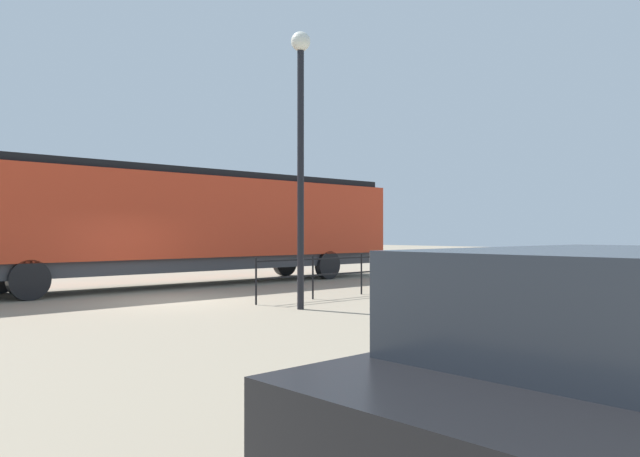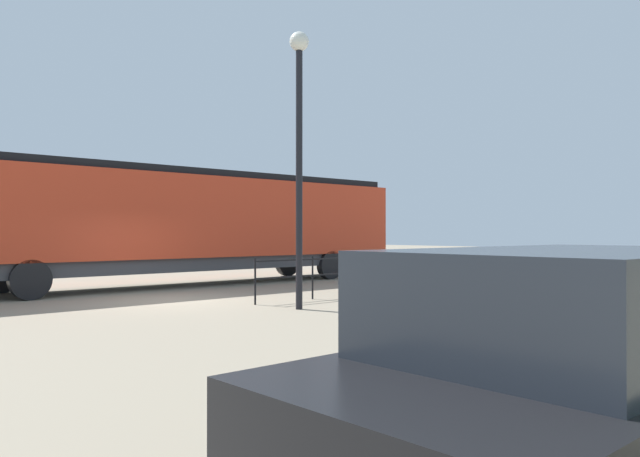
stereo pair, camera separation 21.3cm
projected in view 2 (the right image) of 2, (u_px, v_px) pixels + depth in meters
name	position (u px, v px, depth m)	size (l,w,h in m)	color
ground_plane	(170.00, 301.00, 16.42)	(120.00, 120.00, 0.00)	gray
locomotive	(202.00, 221.00, 21.71)	(2.92, 17.33, 3.96)	red
parked_car_black	(593.00, 386.00, 3.75)	(1.82, 4.50, 1.73)	black
lamp_post	(299.00, 125.00, 14.65)	(0.46, 0.46, 6.62)	black
platform_fence	(404.00, 266.00, 19.43)	(0.05, 11.67, 1.19)	black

